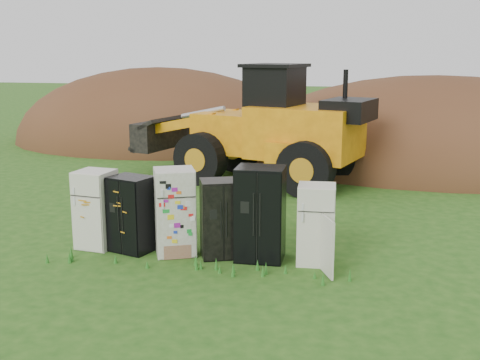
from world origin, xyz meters
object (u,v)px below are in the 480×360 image
object	(u,v)px
fridge_sticker	(175,212)
fridge_black_right	(260,214)
fridge_black_side	(132,214)
fridge_leftmost	(96,209)
fridge_open_door	(316,224)
wheel_loader	(248,123)
fridge_dark_mid	(221,218)

from	to	relation	value
fridge_sticker	fridge_black_right	bearing A→B (deg)	-22.67
fridge_black_side	fridge_black_right	distance (m)	2.81
fridge_black_side	fridge_black_right	xyz separation A→B (m)	(2.80, 0.05, 0.16)
fridge_leftmost	fridge_black_right	bearing A→B (deg)	7.08
fridge_sticker	fridge_open_door	distance (m)	2.99
fridge_leftmost	fridge_sticker	xyz separation A→B (m)	(1.83, -0.05, 0.06)
fridge_open_door	fridge_leftmost	bearing A→B (deg)	176.37
fridge_sticker	wheel_loader	bearing A→B (deg)	65.97
fridge_black_side	wheel_loader	world-z (taller)	wheel_loader
fridge_sticker	fridge_black_right	world-z (taller)	fridge_black_right
fridge_black_side	wheel_loader	distance (m)	7.77
fridge_sticker	fridge_dark_mid	xyz separation A→B (m)	(1.00, 0.04, -0.10)
fridge_sticker	fridge_open_door	bearing A→B (deg)	-23.05
fridge_dark_mid	fridge_leftmost	bearing A→B (deg)	158.13
fridge_dark_mid	fridge_open_door	distance (m)	1.98
fridge_leftmost	fridge_black_right	distance (m)	3.67
fridge_black_side	fridge_black_right	world-z (taller)	fridge_black_right
fridge_black_right	fridge_sticker	bearing A→B (deg)	179.86
fridge_dark_mid	wheel_loader	size ratio (longest dim) A/B	0.21
fridge_open_door	fridge_black_right	bearing A→B (deg)	176.62
fridge_sticker	fridge_dark_mid	size ratio (longest dim) A/B	1.12
wheel_loader	fridge_leftmost	bearing A→B (deg)	-88.12
fridge_leftmost	fridge_sticker	bearing A→B (deg)	5.77
fridge_leftmost	fridge_sticker	size ratio (longest dim) A/B	0.93
wheel_loader	fridge_black_side	bearing A→B (deg)	-81.72
fridge_black_right	fridge_open_door	xyz separation A→B (m)	(1.15, -0.00, -0.16)
fridge_dark_mid	fridge_black_right	bearing A→B (deg)	-22.09
fridge_black_side	fridge_black_right	bearing A→B (deg)	18.99
fridge_open_door	wheel_loader	bearing A→B (deg)	107.83
fridge_black_side	fridge_dark_mid	world-z (taller)	same
fridge_black_right	fridge_open_door	world-z (taller)	fridge_black_right
fridge_leftmost	fridge_black_side	world-z (taller)	fridge_leftmost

